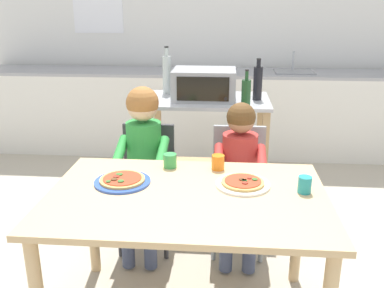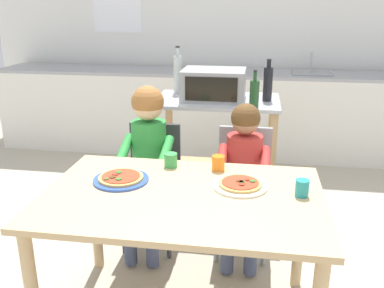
% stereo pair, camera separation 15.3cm
% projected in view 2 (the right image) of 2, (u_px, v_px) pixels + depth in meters
% --- Properties ---
extents(ground_plane, '(12.04, 12.04, 0.00)m').
position_uv_depth(ground_plane, '(210.00, 211.00, 3.37)').
color(ground_plane, '#B7AD99').
extents(back_wall_tiled, '(5.53, 0.14, 2.70)m').
position_uv_depth(back_wall_tiled, '(230.00, 24.00, 4.68)').
color(back_wall_tiled, white).
rests_on(back_wall_tiled, ground).
extents(kitchen_counter, '(4.98, 0.60, 1.09)m').
position_uv_depth(kitchen_counter, '(226.00, 112.00, 4.59)').
color(kitchen_counter, silver).
rests_on(kitchen_counter, ground).
extents(kitchen_island_cart, '(0.93, 0.58, 0.90)m').
position_uv_depth(kitchen_island_cart, '(216.00, 137.00, 3.26)').
color(kitchen_island_cart, '#B7BABF').
rests_on(kitchen_island_cart, ground).
extents(toaster_oven, '(0.46, 0.37, 0.22)m').
position_uv_depth(toaster_oven, '(214.00, 85.00, 3.12)').
color(toaster_oven, '#999BA0').
rests_on(toaster_oven, kitchen_island_cart).
extents(bottle_squat_spirits, '(0.07, 0.07, 0.37)m').
position_uv_depth(bottle_squat_spirits, '(178.00, 74.00, 3.32)').
color(bottle_squat_spirits, '#ADB7B2').
rests_on(bottle_squat_spirits, kitchen_island_cart).
extents(bottle_brown_beer, '(0.06, 0.06, 0.26)m').
position_uv_depth(bottle_brown_beer, '(254.00, 93.00, 2.89)').
color(bottle_brown_beer, '#1E4723').
rests_on(bottle_brown_beer, kitchen_island_cart).
extents(bottle_clear_vinegar, '(0.07, 0.07, 0.31)m').
position_uv_depth(bottle_clear_vinegar, '(268.00, 83.00, 3.07)').
color(bottle_clear_vinegar, black).
rests_on(bottle_clear_vinegar, kitchen_island_cart).
extents(dining_table, '(1.34, 0.87, 0.72)m').
position_uv_depth(dining_table, '(182.00, 212.00, 2.04)').
color(dining_table, tan).
rests_on(dining_table, ground).
extents(dining_chair_left, '(0.36, 0.36, 0.81)m').
position_uv_depth(dining_chair_left, '(153.00, 176.00, 2.83)').
color(dining_chair_left, '#333338').
rests_on(dining_chair_left, ground).
extents(dining_chair_right, '(0.36, 0.36, 0.81)m').
position_uv_depth(dining_chair_right, '(243.00, 181.00, 2.75)').
color(dining_chair_right, gray).
rests_on(dining_chair_right, ground).
extents(child_in_green_shirt, '(0.32, 0.42, 1.08)m').
position_uv_depth(child_in_green_shirt, '(147.00, 150.00, 2.65)').
color(child_in_green_shirt, '#424C6B').
rests_on(child_in_green_shirt, ground).
extents(child_in_red_shirt, '(0.32, 0.42, 0.99)m').
position_uv_depth(child_in_red_shirt, '(243.00, 166.00, 2.58)').
color(child_in_red_shirt, '#424C6B').
rests_on(child_in_red_shirt, ground).
extents(pizza_plate_blue_rimmed, '(0.28, 0.28, 0.03)m').
position_uv_depth(pizza_plate_blue_rimmed, '(121.00, 179.00, 2.15)').
color(pizza_plate_blue_rimmed, '#3356B7').
rests_on(pizza_plate_blue_rimmed, dining_table).
extents(pizza_plate_white, '(0.27, 0.27, 0.03)m').
position_uv_depth(pizza_plate_white, '(240.00, 185.00, 2.08)').
color(pizza_plate_white, white).
rests_on(pizza_plate_white, dining_table).
extents(drinking_cup_green, '(0.07, 0.07, 0.08)m').
position_uv_depth(drinking_cup_green, '(171.00, 160.00, 2.33)').
color(drinking_cup_green, green).
rests_on(drinking_cup_green, dining_table).
extents(drinking_cup_orange, '(0.07, 0.07, 0.08)m').
position_uv_depth(drinking_cup_orange, '(218.00, 163.00, 2.28)').
color(drinking_cup_orange, orange).
rests_on(drinking_cup_orange, dining_table).
extents(drinking_cup_teal, '(0.06, 0.06, 0.08)m').
position_uv_depth(drinking_cup_teal, '(302.00, 188.00, 1.98)').
color(drinking_cup_teal, teal).
rests_on(drinking_cup_teal, dining_table).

